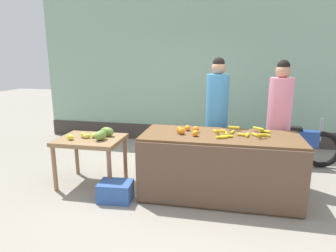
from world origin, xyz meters
TOP-DOWN VIEW (x-y plane):
  - ground_plane at (0.00, 0.00)m, footprint 24.00×24.00m
  - market_wall_back at (0.00, 2.66)m, footprint 7.26×0.23m
  - fruit_stall_counter at (0.52, -0.01)m, footprint 2.09×0.88m
  - side_table_wooden at (-1.37, 0.00)m, footprint 0.94×0.73m
  - banana_bunch_pile at (0.79, 0.04)m, footprint 0.77×0.54m
  - orange_pile at (0.08, -0.02)m, footprint 0.31×0.35m
  - mango_papaya_pile at (-1.23, 0.03)m, footprint 0.61×0.46m
  - vendor_woman_blue_shirt at (0.44, 0.68)m, footprint 0.34×0.34m
  - vendor_woman_pink_shirt at (1.35, 0.63)m, footprint 0.34×0.34m
  - parked_motorcycle at (1.76, 1.43)m, footprint 1.60×0.18m
  - produce_crate at (-0.83, -0.43)m, footprint 0.46×0.35m
  - produce_sack at (-0.65, 0.61)m, footprint 0.45×0.47m

SIDE VIEW (x-z plane):
  - ground_plane at x=0.00m, z-range 0.00..0.00m
  - produce_crate at x=-0.83m, z-range 0.00..0.26m
  - produce_sack at x=-0.65m, z-range 0.00..0.59m
  - parked_motorcycle at x=1.76m, z-range -0.04..0.84m
  - fruit_stall_counter at x=0.52m, z-range 0.00..0.88m
  - side_table_wooden at x=-1.37m, z-range 0.26..0.99m
  - mango_papaya_pile at x=-1.23m, z-range 0.72..0.86m
  - banana_bunch_pile at x=0.79m, z-range 0.87..0.94m
  - orange_pile at x=0.08m, z-range 0.87..0.97m
  - vendor_woman_pink_shirt at x=1.35m, z-range 0.01..1.86m
  - vendor_woman_blue_shirt at x=0.44m, z-range 0.01..1.90m
  - market_wall_back at x=0.00m, z-range -0.03..3.52m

